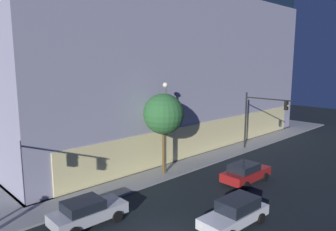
{
  "coord_description": "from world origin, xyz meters",
  "views": [
    {
      "loc": [
        -10.79,
        -11.75,
        9.56
      ],
      "look_at": [
        5.12,
        4.77,
        5.74
      ],
      "focal_mm": 34.01,
      "sensor_mm": 36.0,
      "label": 1
    }
  ],
  "objects_px": {
    "street_lamp_sidewalk": "(165,117)",
    "sidewalk_tree": "(164,114)",
    "car_white": "(235,212)",
    "car_red": "(245,172)",
    "traffic_light_far_corner": "(260,112)",
    "car_silver": "(87,211)",
    "modern_building": "(146,61)"
  },
  "relations": [
    {
      "from": "street_lamp_sidewalk",
      "to": "car_white",
      "type": "relative_size",
      "value": 1.63
    },
    {
      "from": "street_lamp_sidewalk",
      "to": "sidewalk_tree",
      "type": "relative_size",
      "value": 1.13
    },
    {
      "from": "traffic_light_far_corner",
      "to": "car_red",
      "type": "relative_size",
      "value": 1.36
    },
    {
      "from": "sidewalk_tree",
      "to": "car_silver",
      "type": "bearing_deg",
      "value": -161.33
    },
    {
      "from": "car_silver",
      "to": "car_white",
      "type": "distance_m",
      "value": 8.79
    },
    {
      "from": "sidewalk_tree",
      "to": "street_lamp_sidewalk",
      "type": "bearing_deg",
      "value": -7.97
    },
    {
      "from": "modern_building",
      "to": "sidewalk_tree",
      "type": "bearing_deg",
      "value": -124.16
    },
    {
      "from": "street_lamp_sidewalk",
      "to": "car_silver",
      "type": "distance_m",
      "value": 10.7
    },
    {
      "from": "street_lamp_sidewalk",
      "to": "car_white",
      "type": "distance_m",
      "value": 10.64
    },
    {
      "from": "modern_building",
      "to": "traffic_light_far_corner",
      "type": "distance_m",
      "value": 15.45
    },
    {
      "from": "street_lamp_sidewalk",
      "to": "sidewalk_tree",
      "type": "xyz_separation_m",
      "value": [
        -0.18,
        0.03,
        0.24
      ]
    },
    {
      "from": "car_white",
      "to": "car_red",
      "type": "xyz_separation_m",
      "value": [
        6.41,
        3.4,
        0.0
      ]
    },
    {
      "from": "sidewalk_tree",
      "to": "modern_building",
      "type": "bearing_deg",
      "value": 55.84
    },
    {
      "from": "modern_building",
      "to": "car_red",
      "type": "xyz_separation_m",
      "value": [
        -4.55,
        -17.75,
        -8.99
      ]
    },
    {
      "from": "traffic_light_far_corner",
      "to": "car_silver",
      "type": "relative_size",
      "value": 1.36
    },
    {
      "from": "street_lamp_sidewalk",
      "to": "car_white",
      "type": "height_order",
      "value": "street_lamp_sidewalk"
    },
    {
      "from": "sidewalk_tree",
      "to": "car_white",
      "type": "bearing_deg",
      "value": -107.38
    },
    {
      "from": "traffic_light_far_corner",
      "to": "sidewalk_tree",
      "type": "bearing_deg",
      "value": 171.14
    },
    {
      "from": "street_lamp_sidewalk",
      "to": "sidewalk_tree",
      "type": "distance_m",
      "value": 0.3
    },
    {
      "from": "car_silver",
      "to": "car_red",
      "type": "height_order",
      "value": "car_red"
    },
    {
      "from": "traffic_light_far_corner",
      "to": "street_lamp_sidewalk",
      "type": "distance_m",
      "value": 12.3
    },
    {
      "from": "modern_building",
      "to": "sidewalk_tree",
      "type": "relative_size",
      "value": 5.59
    },
    {
      "from": "car_white",
      "to": "sidewalk_tree",
      "type": "bearing_deg",
      "value": 72.62
    },
    {
      "from": "street_lamp_sidewalk",
      "to": "sidewalk_tree",
      "type": "bearing_deg",
      "value": 172.03
    },
    {
      "from": "traffic_light_far_corner",
      "to": "street_lamp_sidewalk",
      "type": "relative_size",
      "value": 0.79
    },
    {
      "from": "traffic_light_far_corner",
      "to": "car_white",
      "type": "xyz_separation_m",
      "value": [
        -15.22,
        -7.37,
        -3.48
      ]
    },
    {
      "from": "traffic_light_far_corner",
      "to": "car_silver",
      "type": "distance_m",
      "value": 21.78
    },
    {
      "from": "modern_building",
      "to": "car_white",
      "type": "bearing_deg",
      "value": -117.39
    },
    {
      "from": "traffic_light_far_corner",
      "to": "modern_building",
      "type": "bearing_deg",
      "value": 107.16
    },
    {
      "from": "street_lamp_sidewalk",
      "to": "car_silver",
      "type": "relative_size",
      "value": 1.72
    },
    {
      "from": "car_red",
      "to": "street_lamp_sidewalk",
      "type": "bearing_deg",
      "value": 119.61
    },
    {
      "from": "car_silver",
      "to": "car_red",
      "type": "distance_m",
      "value": 12.96
    }
  ]
}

